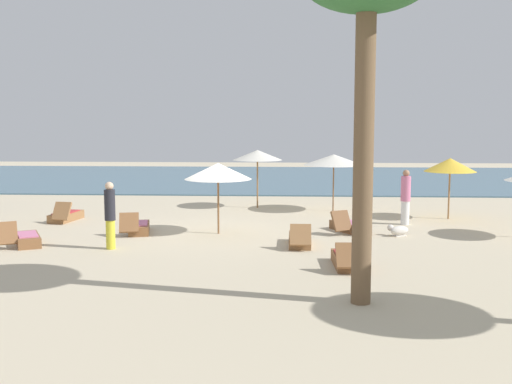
# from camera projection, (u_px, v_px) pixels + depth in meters

# --- Properties ---
(ground_plane) EXTENTS (60.00, 60.00, 0.00)m
(ground_plane) POSITION_uv_depth(u_px,v_px,m) (217.00, 233.00, 19.43)
(ground_plane) COLOR beige
(ocean_water) EXTENTS (48.00, 16.00, 0.06)m
(ocean_water) POSITION_uv_depth(u_px,v_px,m) (250.00, 178.00, 36.28)
(ocean_water) COLOR #476B7F
(ocean_water) RESTS_ON ground_plane
(umbrella_1) EXTENTS (1.79, 1.79, 2.14)m
(umbrella_1) POSITION_uv_depth(u_px,v_px,m) (450.00, 165.00, 21.84)
(umbrella_1) COLOR olive
(umbrella_1) RESTS_ON ground_plane
(umbrella_3) EXTENTS (2.28, 2.28, 2.15)m
(umbrella_3) POSITION_uv_depth(u_px,v_px,m) (334.00, 160.00, 23.71)
(umbrella_3) COLOR brown
(umbrella_3) RESTS_ON ground_plane
(umbrella_4) EXTENTS (2.04, 2.04, 2.17)m
(umbrella_4) POSITION_uv_depth(u_px,v_px,m) (218.00, 171.00, 19.05)
(umbrella_4) COLOR brown
(umbrella_4) RESTS_ON ground_plane
(umbrella_6) EXTENTS (1.93, 1.93, 2.27)m
(umbrella_6) POSITION_uv_depth(u_px,v_px,m) (257.00, 155.00, 24.51)
(umbrella_6) COLOR olive
(umbrella_6) RESTS_ON ground_plane
(lounger_0) EXTENTS (0.91, 1.76, 0.71)m
(lounger_0) POSITION_uv_depth(u_px,v_px,m) (138.00, 227.00, 19.37)
(lounger_0) COLOR brown
(lounger_0) RESTS_ON ground_plane
(lounger_1) EXTENTS (1.27, 1.73, 0.74)m
(lounger_1) POSITION_uv_depth(u_px,v_px,m) (26.00, 239.00, 17.54)
(lounger_1) COLOR brown
(lounger_1) RESTS_ON ground_plane
(lounger_2) EXTENTS (1.28, 1.72, 0.74)m
(lounger_2) POSITION_uv_depth(u_px,v_px,m) (349.00, 226.00, 19.54)
(lounger_2) COLOR brown
(lounger_2) RESTS_ON ground_plane
(lounger_3) EXTENTS (0.62, 1.69, 0.69)m
(lounger_3) POSITION_uv_depth(u_px,v_px,m) (300.00, 239.00, 17.47)
(lounger_3) COLOR olive
(lounger_3) RESTS_ON ground_plane
(lounger_4) EXTENTS (0.84, 1.72, 0.73)m
(lounger_4) POSITION_uv_depth(u_px,v_px,m) (66.00, 216.00, 21.61)
(lounger_4) COLOR olive
(lounger_4) RESTS_ON ground_plane
(lounger_5) EXTENTS (0.66, 1.71, 0.69)m
(lounger_5) POSITION_uv_depth(u_px,v_px,m) (347.00, 260.00, 14.98)
(lounger_5) COLOR brown
(lounger_5) RESTS_ON ground_plane
(person_0) EXTENTS (0.33, 0.33, 1.83)m
(person_0) POSITION_uv_depth(u_px,v_px,m) (406.00, 197.00, 20.80)
(person_0) COLOR white
(person_0) RESTS_ON ground_plane
(person_1) EXTENTS (0.41, 0.41, 1.83)m
(person_1) POSITION_uv_depth(u_px,v_px,m) (110.00, 214.00, 16.93)
(person_1) COLOR yellow
(person_1) RESTS_ON ground_plane
(dog) EXTENTS (0.69, 0.55, 0.33)m
(dog) POSITION_uv_depth(u_px,v_px,m) (398.00, 230.00, 18.87)
(dog) COLOR silver
(dog) RESTS_ON ground_plane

